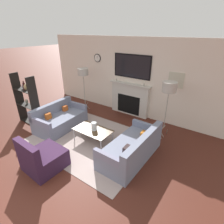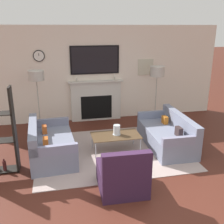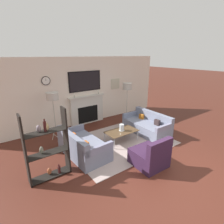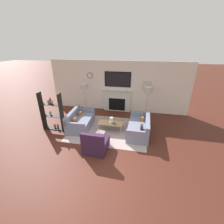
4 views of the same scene
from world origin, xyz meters
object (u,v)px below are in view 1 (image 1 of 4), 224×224
(couch_right, at_px, (132,149))
(coffee_table, at_px, (93,130))
(shelf_unit, at_px, (27,101))
(hurricane_candle, at_px, (94,126))
(floor_lamp_right, at_px, (169,88))
(armchair, at_px, (43,159))
(couch_left, at_px, (60,119))
(floor_lamp_left, at_px, (83,72))

(couch_right, xyz_separation_m, coffee_table, (-1.23, -0.02, 0.10))
(shelf_unit, bearing_deg, hurricane_candle, 8.94)
(floor_lamp_right, bearing_deg, couch_right, -100.01)
(armchair, bearing_deg, shelf_unit, 154.09)
(couch_right, height_order, hurricane_candle, couch_right)
(couch_left, distance_m, coffee_table, 1.42)
(armchair, xyz_separation_m, shelf_unit, (-2.25, 1.09, 0.51))
(couch_left, distance_m, couch_right, 2.65)
(armchair, xyz_separation_m, coffee_table, (0.22, 1.46, 0.09))
(couch_right, distance_m, floor_lamp_left, 3.48)
(couch_left, distance_m, floor_lamp_left, 1.92)
(couch_left, relative_size, armchair, 1.97)
(floor_lamp_left, xyz_separation_m, floor_lamp_right, (3.17, 0.00, -0.00))
(couch_left, relative_size, floor_lamp_left, 1.01)
(armchair, bearing_deg, floor_lamp_right, 59.74)
(floor_lamp_left, relative_size, floor_lamp_right, 1.00)
(couch_right, height_order, coffee_table, couch_right)
(couch_right, bearing_deg, shelf_unit, -174.07)
(coffee_table, distance_m, floor_lamp_left, 2.50)
(shelf_unit, bearing_deg, couch_right, 5.93)
(coffee_table, bearing_deg, floor_lamp_left, 138.51)
(hurricane_candle, bearing_deg, couch_right, -0.40)
(couch_right, xyz_separation_m, hurricane_candle, (-1.21, 0.01, 0.22))
(couch_left, distance_m, armchair, 1.90)
(floor_lamp_left, bearing_deg, armchair, -63.73)
(couch_left, xyz_separation_m, couch_right, (2.65, 0.00, -0.01))
(couch_left, distance_m, shelf_unit, 1.24)
(couch_left, bearing_deg, coffee_table, -0.72)
(couch_left, xyz_separation_m, armchair, (1.19, -1.48, -0.00))
(hurricane_candle, height_order, floor_lamp_left, floor_lamp_left)
(couch_right, bearing_deg, floor_lamp_left, 153.32)
(couch_left, relative_size, hurricane_candle, 7.53)
(couch_left, height_order, hurricane_candle, couch_left)
(armchair, bearing_deg, couch_right, 45.41)
(hurricane_candle, relative_size, shelf_unit, 0.13)
(shelf_unit, bearing_deg, floor_lamp_left, 66.61)
(couch_right, bearing_deg, floor_lamp_right, 79.99)
(floor_lamp_left, xyz_separation_m, shelf_unit, (-0.80, -1.85, -0.70))
(hurricane_candle, bearing_deg, floor_lamp_left, 139.51)
(floor_lamp_left, bearing_deg, couch_right, -26.68)
(floor_lamp_left, relative_size, shelf_unit, 0.99)
(shelf_unit, bearing_deg, armchair, -25.91)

